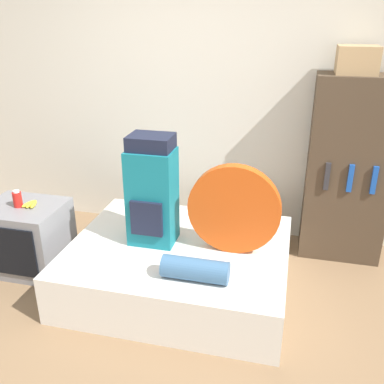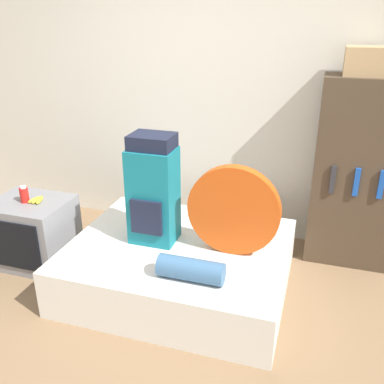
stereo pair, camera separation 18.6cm
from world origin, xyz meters
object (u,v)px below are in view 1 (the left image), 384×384
tent_bag (234,209)px  canister (17,199)px  backpack (152,192)px  television (27,237)px  cardboard_box (357,60)px  sleeping_roll (195,269)px  bookshelf (348,171)px

tent_bag → canister: bearing=-178.0°
backpack → television: (-1.12, -0.05, -0.51)m
tent_bag → canister: size_ratio=4.81×
backpack → cardboard_box: size_ratio=2.76×
sleeping_roll → television: television is taller
canister → bookshelf: bearing=18.9°
bookshelf → cardboard_box: bearing=161.3°
backpack → cardboard_box: bearing=30.9°
sleeping_roll → television: (-1.55, 0.39, -0.17)m
backpack → bookshelf: bookshelf is taller
sleeping_roll → canister: (-1.57, 0.38, 0.19)m
cardboard_box → television: bearing=-160.5°
television → canister: size_ratio=4.50×
sleeping_roll → bookshelf: bearing=50.8°
television → cardboard_box: cardboard_box is taller
television → bookshelf: size_ratio=0.40×
backpack → bookshelf: (1.47, 0.83, 0.00)m
backpack → canister: size_ratio=6.01×
canister → cardboard_box: cardboard_box is taller
backpack → sleeping_roll: 0.71m
backpack → bookshelf: size_ratio=0.53×
cardboard_box → canister: bearing=-160.3°
canister → television: bearing=32.8°
canister → cardboard_box: size_ratio=0.46×
sleeping_roll → television: 1.61m
television → canister: (-0.02, -0.01, 0.35)m
sleeping_roll → bookshelf: (1.04, 1.27, 0.34)m
sleeping_roll → bookshelf: bookshelf is taller
sleeping_roll → canister: canister is taller
canister → backpack: bearing=3.2°
canister → sleeping_roll: bearing=-13.5°
sleeping_roll → tent_bag: bearing=67.1°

